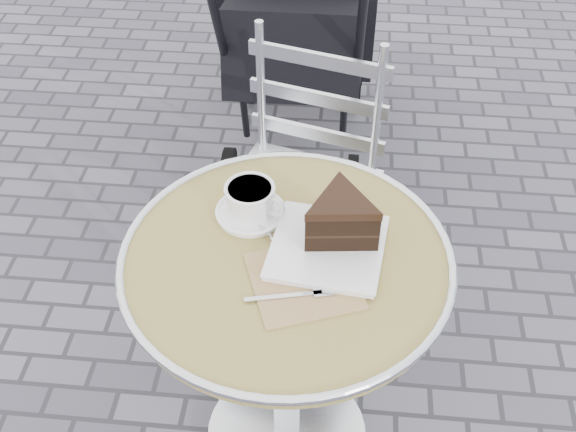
# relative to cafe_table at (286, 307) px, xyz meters

# --- Properties ---
(cafe_table) EXTENTS (0.72, 0.72, 0.74)m
(cafe_table) POSITION_rel_cafe_table_xyz_m (0.00, 0.00, 0.00)
(cafe_table) COLOR silver
(cafe_table) RESTS_ON ground
(cappuccino_set) EXTENTS (0.16, 0.17, 0.08)m
(cappuccino_set) POSITION_rel_cafe_table_xyz_m (-0.09, 0.12, 0.20)
(cappuccino_set) COLOR white
(cappuccino_set) RESTS_ON cafe_table
(cake_plate_set) EXTENTS (0.33, 0.37, 0.13)m
(cake_plate_set) POSITION_rel_cafe_table_xyz_m (0.10, 0.04, 0.22)
(cake_plate_set) COLOR #A47E5A
(cake_plate_set) RESTS_ON cafe_table
(bistro_chair) EXTENTS (0.50, 0.50, 0.91)m
(bistro_chair) POSITION_rel_cafe_table_xyz_m (0.01, 0.57, -0.01)
(bistro_chair) COLOR silver
(bistro_chair) RESTS_ON ground
(baby_stroller) EXTENTS (0.53, 1.10, 1.14)m
(baby_stroller) POSITION_rel_cafe_table_xyz_m (-0.09, 1.42, -0.05)
(baby_stroller) COLOR black
(baby_stroller) RESTS_ON ground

